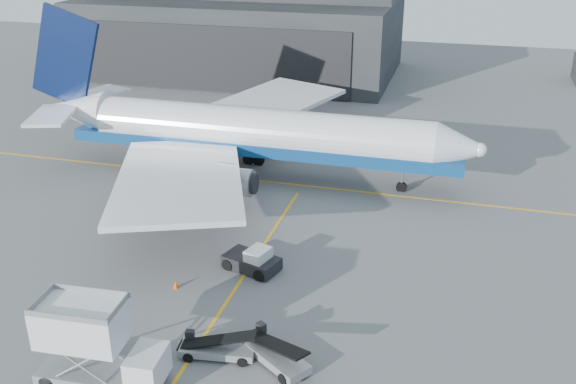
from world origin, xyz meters
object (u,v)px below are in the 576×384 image
(pushback_tug, at_px, (253,261))
(belt_loader_b, at_px, (274,353))
(catering_truck, at_px, (95,345))
(belt_loader_a, at_px, (217,348))
(airliner, at_px, (243,132))

(pushback_tug, relative_size, belt_loader_b, 0.92)
(catering_truck, relative_size, pushback_tug, 1.62)
(belt_loader_b, bearing_deg, catering_truck, -120.24)
(catering_truck, relative_size, belt_loader_a, 1.52)
(catering_truck, height_order, belt_loader_a, catering_truck)
(airliner, xyz_separation_m, belt_loader_b, (11.49, -27.76, -4.00))
(airliner, xyz_separation_m, pushback_tug, (6.88, -17.82, -3.90))
(airliner, xyz_separation_m, belt_loader_a, (8.01, -28.17, -4.05))
(pushback_tug, bearing_deg, catering_truck, -90.39)
(belt_loader_a, bearing_deg, pushback_tug, 87.99)
(belt_loader_a, height_order, belt_loader_b, belt_loader_b)
(pushback_tug, height_order, belt_loader_b, belt_loader_b)
(airliner, distance_m, belt_loader_b, 30.30)
(pushback_tug, bearing_deg, belt_loader_a, -66.62)
(catering_truck, xyz_separation_m, belt_loader_b, (9.12, 4.35, -1.92))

